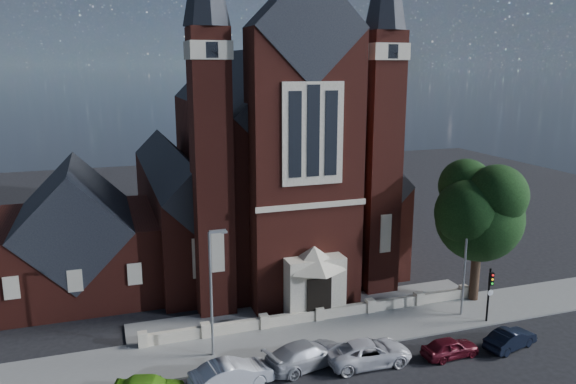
% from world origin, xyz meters
% --- Properties ---
extents(ground, '(120.00, 120.00, 0.00)m').
position_xyz_m(ground, '(0.00, 15.00, 0.00)').
color(ground, black).
rests_on(ground, ground).
extents(pavement_strip, '(60.00, 5.00, 0.12)m').
position_xyz_m(pavement_strip, '(0.00, 4.50, 0.00)').
color(pavement_strip, slate).
rests_on(pavement_strip, ground).
extents(forecourt_paving, '(26.00, 3.00, 0.14)m').
position_xyz_m(forecourt_paving, '(0.00, 8.50, 0.00)').
color(forecourt_paving, slate).
rests_on(forecourt_paving, ground).
extents(forecourt_wall, '(24.00, 0.40, 0.90)m').
position_xyz_m(forecourt_wall, '(0.00, 6.50, 0.00)').
color(forecourt_wall, '#B0A58C').
rests_on(forecourt_wall, ground).
extents(church, '(20.01, 34.90, 29.20)m').
position_xyz_m(church, '(-0.00, 22.94, 8.19)').
color(church, '#551E16').
rests_on(church, ground).
extents(parish_hall, '(12.00, 12.20, 10.24)m').
position_xyz_m(parish_hall, '(-16.00, 18.00, 4.01)').
color(parish_hall, '#551E16').
rests_on(parish_hall, ground).
extents(street_tree, '(6.40, 6.60, 10.70)m').
position_xyz_m(street_tree, '(12.60, 5.71, 6.96)').
color(street_tree, black).
rests_on(street_tree, ground).
extents(street_lamp_left, '(1.16, 0.22, 8.09)m').
position_xyz_m(street_lamp_left, '(-7.91, 4.00, 4.60)').
color(street_lamp_left, gray).
rests_on(street_lamp_left, ground).
extents(street_lamp_right, '(1.16, 0.22, 8.09)m').
position_xyz_m(street_lamp_right, '(10.09, 4.00, 4.60)').
color(street_lamp_right, gray).
rests_on(street_lamp_right, ground).
extents(traffic_signal, '(0.28, 0.42, 4.00)m').
position_xyz_m(traffic_signal, '(11.00, 2.43, 2.58)').
color(traffic_signal, black).
rests_on(traffic_signal, ground).
extents(car_silver_a, '(4.85, 2.28, 1.54)m').
position_xyz_m(car_silver_a, '(-7.65, 0.35, 0.77)').
color(car_silver_a, silver).
rests_on(car_silver_a, ground).
extents(car_silver_b, '(5.62, 3.40, 1.52)m').
position_xyz_m(car_silver_b, '(-2.95, 1.10, 0.76)').
color(car_silver_b, '#95979C').
rests_on(car_silver_b, ground).
extents(car_white_suv, '(5.33, 2.62, 1.46)m').
position_xyz_m(car_white_suv, '(0.70, 0.17, 0.73)').
color(car_white_suv, silver).
rests_on(car_white_suv, ground).
extents(car_dark_red, '(3.72, 1.64, 1.24)m').
position_xyz_m(car_dark_red, '(5.81, -0.71, 0.62)').
color(car_dark_red, '#4F0D18').
rests_on(car_dark_red, ground).
extents(car_navy, '(4.05, 2.28, 1.26)m').
position_xyz_m(car_navy, '(10.07, -0.99, 0.63)').
color(car_navy, black).
rests_on(car_navy, ground).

